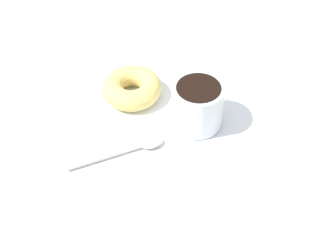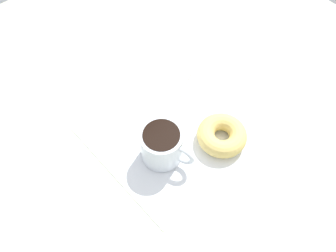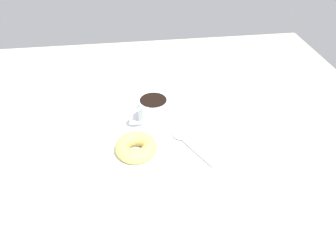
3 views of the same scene
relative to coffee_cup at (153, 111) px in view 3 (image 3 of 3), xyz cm
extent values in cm
cube|color=beige|center=(-5.98, -4.76, -5.14)|extent=(120.00, 120.00, 2.00)
cube|color=white|center=(-4.29, -3.37, -3.99)|extent=(29.57, 29.57, 0.30)
cylinder|color=silver|center=(0.06, -0.18, -0.19)|extent=(8.03, 8.03, 7.31)
cylinder|color=black|center=(0.06, -0.18, 3.27)|extent=(6.83, 6.83, 0.60)
torus|color=silver|center=(-1.37, 4.00, -0.19)|extent=(2.47, 5.01, 4.99)
torus|color=#E5C66B|center=(-11.06, 5.16, -2.08)|extent=(9.95, 9.95, 3.52)
ellipsoid|color=#B7B2A8|center=(-6.60, -5.60, -3.39)|extent=(4.30, 3.78, 0.90)
cylinder|color=#B7B2A8|center=(-13.00, -8.89, -3.56)|extent=(10.91, 5.99, 0.56)
camera|label=1|loc=(-0.30, -52.81, 50.15)|focal=50.00mm
camera|label=2|loc=(18.83, 23.28, 53.66)|focal=35.00mm
camera|label=3|loc=(-69.03, 5.54, 49.35)|focal=35.00mm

